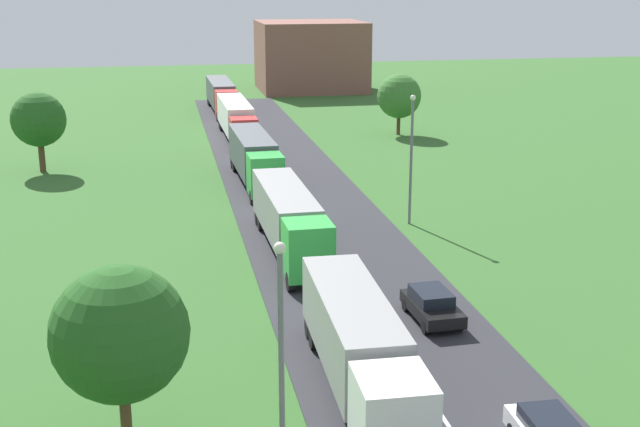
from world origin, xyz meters
TOP-DOWN VIEW (x-y plane):
  - road at (0.00, 24.50)m, footprint 10.00×140.00m
  - lane_marking_centre at (0.00, 20.99)m, footprint 0.16×119.76m
  - truck_lead at (-2.61, 13.27)m, footprint 2.77×12.86m
  - truck_second at (-2.54, 30.92)m, footprint 2.69×13.69m
  - truck_third at (-2.57, 48.03)m, footprint 2.82×13.34m
  - truck_fourth at (-2.21, 66.76)m, footprint 2.67×14.74m
  - truck_fifth at (-2.30, 84.33)m, footprint 2.69×14.62m
  - car_second at (2.45, 19.61)m, footprint 2.03×4.08m
  - lamppost_lead at (-6.44, 7.46)m, footprint 0.36×0.36m
  - lamppost_second at (6.10, 35.26)m, footprint 0.36×0.36m
  - tree_oak at (-11.29, 10.89)m, footprint 4.61×4.61m
  - tree_birch at (14.30, 66.25)m, footprint 4.45×4.45m
  - tree_maple at (-19.37, 55.66)m, footprint 4.45×4.45m
  - distant_building at (11.74, 102.15)m, footprint 14.48×13.05m

SIDE VIEW (x-z plane):
  - road at x=0.00m, z-range 0.00..0.06m
  - lane_marking_centre at x=0.00m, z-range 0.06..0.07m
  - car_second at x=2.45m, z-range 0.09..1.54m
  - truck_lead at x=-2.61m, z-range 0.33..3.87m
  - truck_second at x=-2.54m, z-range 0.35..3.87m
  - truck_fifth at x=-2.30m, z-range 0.34..3.89m
  - truck_fourth at x=-2.21m, z-range 0.32..3.94m
  - truck_third at x=-2.57m, z-range 0.33..4.01m
  - tree_birch at x=14.30m, z-range 0.84..7.01m
  - tree_maple at x=-19.37m, z-range 1.04..7.63m
  - tree_oak at x=-11.29m, z-range 1.01..7.67m
  - lamppost_lead at x=-6.44m, z-range 0.48..8.78m
  - lamppost_second at x=6.10m, z-range 0.48..8.93m
  - distant_building at x=11.74m, z-range 0.00..9.53m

